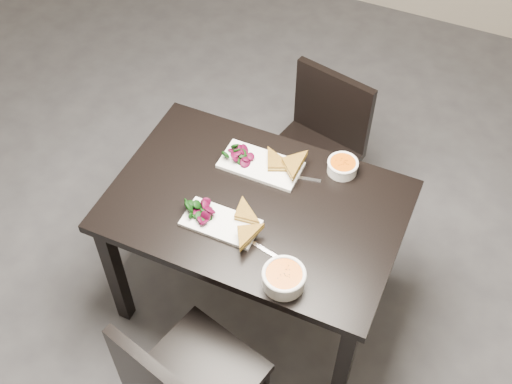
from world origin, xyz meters
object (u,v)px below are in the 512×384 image
chair_near (184,384)px  plate_far (261,165)px  plate_near (221,223)px  soup_bowl_near (284,278)px  soup_bowl_far (343,166)px  chair_far (318,143)px  table (256,218)px

chair_near → plate_far: 0.95m
plate_near → soup_bowl_near: bearing=-24.6°
soup_bowl_far → chair_near: bearing=-103.2°
chair_near → chair_far: bearing=104.1°
table → soup_bowl_near: size_ratio=7.26×
chair_far → soup_bowl_far: bearing=-45.6°
table → plate_far: 0.23m
chair_far → soup_bowl_near: (0.21, -0.98, 0.31)m
table → soup_bowl_near: bearing=-51.0°
plate_far → chair_far: bearing=78.0°
soup_bowl_near → plate_far: soup_bowl_near is taller
chair_near → chair_far: same height
table → soup_bowl_far: soup_bowl_far is taller
soup_bowl_far → plate_far: bearing=-160.3°
table → plate_near: 0.21m
chair_near → plate_far: chair_near is taller
plate_far → table: bearing=-71.6°
chair_near → table: bearing=106.6°
chair_near → plate_far: (-0.09, 0.91, 0.27)m
table → chair_near: size_ratio=1.41×
chair_near → soup_bowl_near: (0.23, 0.41, 0.31)m
chair_far → plate_far: 0.56m
chair_far → plate_far: chair_far is taller
chair_far → soup_bowl_near: 1.05m
table → plate_far: plate_far is taller
table → plate_far: (-0.06, 0.19, 0.11)m
chair_far → plate_far: (-0.10, -0.48, 0.27)m
plate_near → soup_bowl_far: (0.35, 0.47, 0.03)m
table → soup_bowl_far: bearing=49.6°
soup_bowl_near → chair_near: bearing=-119.4°
chair_near → soup_bowl_near: size_ratio=5.14×
plate_far → soup_bowl_far: (0.33, 0.12, 0.03)m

